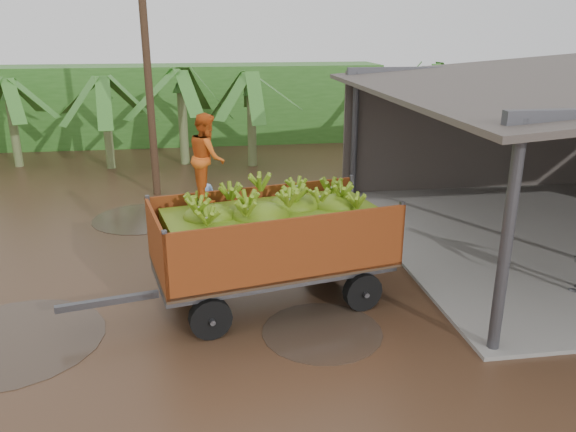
# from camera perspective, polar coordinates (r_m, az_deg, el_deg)

# --- Properties ---
(ground) EXTENTS (100.00, 100.00, 0.00)m
(ground) POSITION_cam_1_polar(r_m,az_deg,el_deg) (12.65, -10.44, -6.36)
(ground) COLOR black
(ground) RESTS_ON ground
(hedge_north) EXTENTS (22.00, 3.00, 3.60)m
(hedge_north) POSITION_cam_1_polar(r_m,az_deg,el_deg) (27.82, -14.05, 10.92)
(hedge_north) COLOR #2D661E
(hedge_north) RESTS_ON ground
(banana_trailer) EXTENTS (6.46, 3.12, 3.78)m
(banana_trailer) POSITION_cam_1_polar(r_m,az_deg,el_deg) (10.98, -1.74, -2.08)
(banana_trailer) COLOR #AA4718
(banana_trailer) RESTS_ON ground
(man_blue) EXTENTS (0.72, 0.49, 1.90)m
(man_blue) POSITION_cam_1_polar(r_m,az_deg,el_deg) (13.27, -8.22, -0.59)
(man_blue) COLOR #6A90C2
(man_blue) RESTS_ON ground
(utility_pole) EXTENTS (1.20, 0.24, 8.24)m
(utility_pole) POSITION_cam_1_polar(r_m,az_deg,el_deg) (18.51, -14.11, 14.69)
(utility_pole) COLOR #47301E
(utility_pole) RESTS_ON ground
(banana_plants) EXTENTS (25.41, 20.93, 4.19)m
(banana_plants) POSITION_cam_1_polar(r_m,az_deg,el_deg) (18.56, -25.68, 6.19)
(banana_plants) COLOR #2D661E
(banana_plants) RESTS_ON ground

